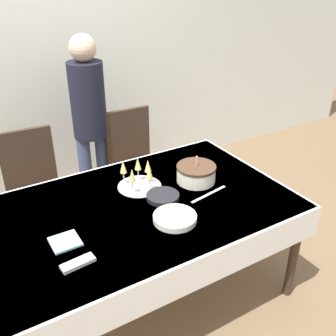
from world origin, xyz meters
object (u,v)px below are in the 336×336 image
champagne_tray (139,176)px  birthday_cake (196,173)px  person_standing (89,115)px  dining_chair_far_right (134,161)px  plate_stack_dessert (163,196)px  plate_stack_main (175,218)px  dining_chair_far_left (35,187)px

champagne_tray → birthday_cake: bearing=-19.7°
birthday_cake → person_standing: 1.10m
dining_chair_far_right → plate_stack_dessert: size_ratio=4.65×
plate_stack_main → person_standing: size_ratio=0.16×
dining_chair_far_left → champagne_tray: (0.53, -0.71, 0.29)m
dining_chair_far_right → champagne_tray: size_ratio=3.36×
plate_stack_main → dining_chair_far_left: bearing=114.9°
birthday_cake → champagne_tray: 0.39m
champagne_tray → plate_stack_dessert: champagne_tray is taller
champagne_tray → dining_chair_far_left: bearing=126.9°
birthday_cake → champagne_tray: size_ratio=0.92×
plate_stack_main → plate_stack_dessert: size_ratio=1.22×
birthday_cake → plate_stack_main: (-0.36, -0.31, -0.04)m
plate_stack_dessert → champagne_tray: bearing=107.3°
dining_chair_far_left → person_standing: (0.56, 0.20, 0.42)m
birthday_cake → plate_stack_dessert: size_ratio=1.27×
champagne_tray → person_standing: bearing=88.5°
dining_chair_far_left → birthday_cake: (0.90, -0.84, 0.26)m
dining_chair_far_right → person_standing: person_standing is taller
dining_chair_far_right → dining_chair_far_left: bearing=-180.0°
dining_chair_far_right → champagne_tray: 0.83m
plate_stack_main → plate_stack_dessert: 0.25m
dining_chair_far_right → birthday_cake: 0.88m
birthday_cake → plate_stack_dessert: (-0.30, -0.07, -0.04)m
champagne_tray → plate_stack_main: champagne_tray is taller
plate_stack_dessert → dining_chair_far_left: bearing=123.1°
plate_stack_dessert → person_standing: bearing=92.1°
birthday_cake → champagne_tray: birthday_cake is taller
plate_stack_dessert → dining_chair_far_right: bearing=74.8°
champagne_tray → person_standing: 0.92m
dining_chair_far_right → plate_stack_dessert: dining_chair_far_right is taller
plate_stack_dessert → plate_stack_main: bearing=-104.2°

